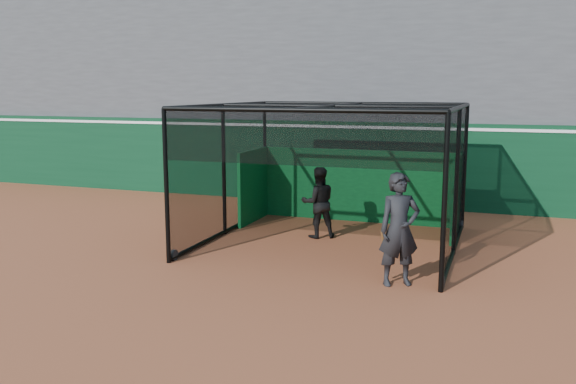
% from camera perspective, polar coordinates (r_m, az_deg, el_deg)
% --- Properties ---
extents(ground, '(120.00, 120.00, 0.00)m').
position_cam_1_polar(ground, '(10.93, -4.41, -8.87)').
color(ground, brown).
rests_on(ground, ground).
extents(outfield_wall, '(50.00, 0.50, 2.50)m').
position_cam_1_polar(outfield_wall, '(18.58, 6.25, 2.84)').
color(outfield_wall, '#09341B').
rests_on(outfield_wall, ground).
extents(grandstand, '(50.00, 7.85, 8.95)m').
position_cam_1_polar(grandstand, '(22.16, 8.72, 12.13)').
color(grandstand, '#4C4C4F').
rests_on(grandstand, ground).
extents(batting_cage, '(5.45, 5.35, 3.09)m').
position_cam_1_polar(batting_cage, '(13.64, 4.21, 1.50)').
color(batting_cage, black).
rests_on(batting_cage, ground).
extents(batter, '(1.02, 0.95, 1.67)m').
position_cam_1_polar(batter, '(14.28, 2.85, -0.98)').
color(batter, black).
rests_on(batter, ground).
extents(on_deck_player, '(0.88, 0.78, 2.02)m').
position_cam_1_polar(on_deck_player, '(10.94, 10.36, -3.48)').
color(on_deck_player, black).
rests_on(on_deck_player, ground).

